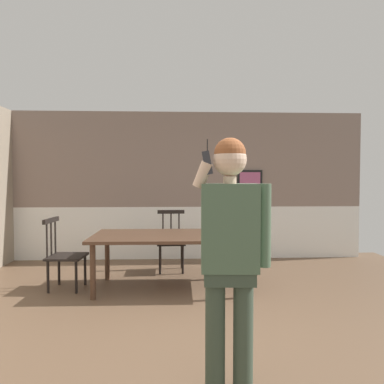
# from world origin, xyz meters

# --- Properties ---
(ground_plane) EXTENTS (7.50, 7.50, 0.00)m
(ground_plane) POSITION_xyz_m (0.00, 0.00, 0.00)
(ground_plane) COLOR brown
(room_back_partition) EXTENTS (6.46, 0.17, 2.71)m
(room_back_partition) POSITION_xyz_m (0.00, 3.41, 1.30)
(room_back_partition) COLOR gray
(room_back_partition) RESTS_ON ground_plane
(dining_table) EXTENTS (2.08, 1.11, 0.73)m
(dining_table) POSITION_xyz_m (-0.32, 1.58, 0.67)
(dining_table) COLOR #4C3323
(dining_table) RESTS_ON ground_plane
(chair_near_window) EXTENTS (0.49, 0.49, 0.96)m
(chair_near_window) POSITION_xyz_m (-1.74, 1.60, 0.47)
(chair_near_window) COLOR black
(chair_near_window) RESTS_ON ground_plane
(chair_by_doorway) EXTENTS (0.46, 0.46, 0.97)m
(chair_by_doorway) POSITION_xyz_m (-0.31, 2.51, 0.48)
(chair_by_doorway) COLOR black
(chair_by_doorway) RESTS_ON ground_plane
(person_figure) EXTENTS (0.56, 0.24, 1.78)m
(person_figure) POSITION_xyz_m (0.15, -0.85, 1.04)
(person_figure) COLOR #3A493A
(person_figure) RESTS_ON ground_plane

